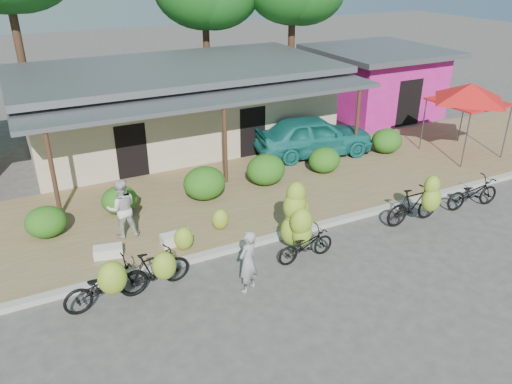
# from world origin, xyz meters

# --- Properties ---
(ground) EXTENTS (100.00, 100.00, 0.00)m
(ground) POSITION_xyz_m (0.00, 0.00, 0.00)
(ground) COLOR #454240
(ground) RESTS_ON ground
(sidewalk) EXTENTS (60.00, 6.00, 0.12)m
(sidewalk) POSITION_xyz_m (0.00, 5.00, 0.06)
(sidewalk) COLOR olive
(sidewalk) RESTS_ON ground
(curb) EXTENTS (60.00, 0.25, 0.15)m
(curb) POSITION_xyz_m (0.00, 2.00, 0.07)
(curb) COLOR #A8A399
(curb) RESTS_ON ground
(shop_main) EXTENTS (13.00, 8.50, 3.35)m
(shop_main) POSITION_xyz_m (0.00, 10.93, 1.72)
(shop_main) COLOR #C6B796
(shop_main) RESTS_ON ground
(shop_pink) EXTENTS (6.00, 6.00, 3.25)m
(shop_pink) POSITION_xyz_m (10.50, 10.99, 1.67)
(shop_pink) COLOR #D02093
(shop_pink) RESTS_ON ground
(hedge_0) EXTENTS (1.15, 1.04, 0.90)m
(hedge_0) POSITION_xyz_m (-6.08, 4.95, 0.57)
(hedge_0) COLOR #2B5F15
(hedge_0) RESTS_ON sidewalk
(hedge_1) EXTENTS (1.11, 1.00, 0.86)m
(hedge_1) POSITION_xyz_m (-3.88, 5.46, 0.55)
(hedge_1) COLOR #2B5F15
(hedge_1) RESTS_ON sidewalk
(hedge_2) EXTENTS (1.40, 1.26, 1.09)m
(hedge_2) POSITION_xyz_m (-1.15, 5.21, 0.67)
(hedge_2) COLOR #2B5F15
(hedge_2) RESTS_ON sidewalk
(hedge_3) EXTENTS (1.38, 1.24, 1.07)m
(hedge_3) POSITION_xyz_m (1.18, 5.33, 0.66)
(hedge_3) COLOR #2B5F15
(hedge_3) RESTS_ON sidewalk
(hedge_4) EXTENTS (1.19, 1.07, 0.93)m
(hedge_4) POSITION_xyz_m (3.61, 5.31, 0.59)
(hedge_4) COLOR #2B5F15
(hedge_4) RESTS_ON sidewalk
(hedge_5) EXTENTS (1.27, 1.14, 0.99)m
(hedge_5) POSITION_xyz_m (7.00, 5.86, 0.61)
(hedge_5) COLOR #2B5F15
(hedge_5) RESTS_ON sidewalk
(red_canopy) EXTENTS (3.50, 3.50, 2.86)m
(red_canopy) POSITION_xyz_m (9.63, 4.44, 2.61)
(red_canopy) COLOR #59595E
(red_canopy) RESTS_ON sidewalk
(bike_far_left) EXTENTS (2.07, 1.38, 1.50)m
(bike_far_left) POSITION_xyz_m (-5.16, 1.11, 0.62)
(bike_far_left) COLOR black
(bike_far_left) RESTS_ON ground
(bike_left) EXTENTS (1.84, 1.24, 1.38)m
(bike_left) POSITION_xyz_m (-3.98, 1.17, 0.62)
(bike_left) COLOR black
(bike_left) RESTS_ON ground
(bike_center) EXTENTS (1.71, 1.18, 2.06)m
(bike_center) POSITION_xyz_m (-0.05, 1.03, 0.82)
(bike_center) COLOR black
(bike_center) RESTS_ON ground
(bike_right) EXTENTS (1.95, 1.19, 1.79)m
(bike_right) POSITION_xyz_m (3.95, 0.88, 0.72)
(bike_right) COLOR black
(bike_right) RESTS_ON ground
(bike_far_right) EXTENTS (2.00, 0.88, 1.02)m
(bike_far_right) POSITION_xyz_m (6.39, 0.94, 0.51)
(bike_far_right) COLOR black
(bike_far_right) RESTS_ON ground
(loose_banana_a) EXTENTS (0.53, 0.45, 0.67)m
(loose_banana_a) POSITION_xyz_m (-2.83, 2.50, 0.45)
(loose_banana_a) COLOR #8CAE2B
(loose_banana_a) RESTS_ON sidewalk
(loose_banana_b) EXTENTS (0.51, 0.43, 0.64)m
(loose_banana_b) POSITION_xyz_m (-1.50, 3.09, 0.44)
(loose_banana_b) COLOR #8CAE2B
(loose_banana_b) RESTS_ON sidewalk
(loose_banana_c) EXTENTS (0.48, 0.40, 0.59)m
(loose_banana_c) POSITION_xyz_m (1.01, 2.64, 0.42)
(loose_banana_c) COLOR #8CAE2B
(loose_banana_c) RESTS_ON sidewalk
(sack_near) EXTENTS (0.86, 0.42, 0.30)m
(sack_near) POSITION_xyz_m (-2.91, 2.90, 0.27)
(sack_near) COLOR beige
(sack_near) RESTS_ON sidewalk
(sack_far) EXTENTS (0.81, 0.53, 0.28)m
(sack_far) POSITION_xyz_m (-4.76, 3.08, 0.26)
(sack_far) COLOR beige
(sack_far) RESTS_ON sidewalk
(vendor) EXTENTS (0.71, 0.62, 1.64)m
(vendor) POSITION_xyz_m (-2.00, 0.20, 0.82)
(vendor) COLOR gray
(vendor) RESTS_ON ground
(bystander) EXTENTS (0.92, 0.75, 1.75)m
(bystander) POSITION_xyz_m (-4.11, 3.96, 0.99)
(bystander) COLOR beige
(bystander) RESTS_ON sidewalk
(teal_van) EXTENTS (4.96, 2.67, 1.60)m
(teal_van) POSITION_xyz_m (4.22, 7.00, 0.92)
(teal_van) COLOR #186D69
(teal_van) RESTS_ON sidewalk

